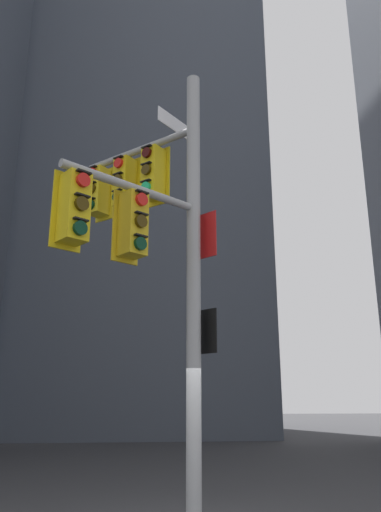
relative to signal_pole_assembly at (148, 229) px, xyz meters
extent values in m
cube|color=#4C5460|center=(-0.95, 25.63, 17.50)|extent=(16.42, 16.42, 44.71)
cylinder|color=#9EA0A3|center=(0.78, -0.15, -0.96)|extent=(0.24, 0.24, 7.79)
cylinder|color=#9EA0A3|center=(-0.21, 0.75, 1.87)|extent=(2.06, 1.89, 0.13)
cylinder|color=#9EA0A3|center=(-0.24, -0.91, 0.34)|extent=(2.10, 1.64, 0.13)
cube|color=yellow|center=(0.22, 0.62, 1.27)|extent=(0.38, 0.34, 1.14)
cube|color=yellow|center=(0.09, 0.48, 1.27)|extent=(0.48, 0.48, 1.00)
cylinder|color=#360605|center=(-0.05, 0.33, 1.62)|extent=(0.19, 0.18, 0.20)
cube|color=black|center=(-0.05, 0.33, 1.74)|extent=(0.21, 0.20, 0.02)
cylinder|color=#3C2C06|center=(-0.05, 0.33, 1.27)|extent=(0.19, 0.18, 0.20)
cube|color=black|center=(-0.05, 0.33, 1.39)|extent=(0.21, 0.20, 0.02)
cylinder|color=#19C672|center=(-0.05, 0.33, 0.92)|extent=(0.19, 0.18, 0.20)
cube|color=black|center=(-0.05, 0.33, 1.04)|extent=(0.21, 0.20, 0.02)
cube|color=yellow|center=(-0.33, 1.11, 1.27)|extent=(0.38, 0.34, 1.14)
cube|color=yellow|center=(-0.45, 0.97, 1.27)|extent=(0.48, 0.48, 1.00)
cylinder|color=red|center=(-0.59, 0.82, 1.62)|extent=(0.19, 0.18, 0.20)
cube|color=black|center=(-0.59, 0.82, 1.74)|extent=(0.21, 0.20, 0.02)
cylinder|color=#3C2C06|center=(-0.59, 0.82, 1.27)|extent=(0.19, 0.18, 0.20)
cube|color=black|center=(-0.59, 0.82, 1.39)|extent=(0.21, 0.20, 0.02)
cylinder|color=#06311C|center=(-0.59, 0.82, 0.92)|extent=(0.19, 0.18, 0.20)
cube|color=black|center=(-0.59, 0.82, 1.04)|extent=(0.21, 0.20, 0.02)
cube|color=yellow|center=(-0.87, 1.60, 1.27)|extent=(0.38, 0.34, 1.14)
cube|color=yellow|center=(-1.00, 1.46, 1.27)|extent=(0.48, 0.48, 1.00)
cylinder|color=red|center=(-1.13, 1.32, 1.62)|extent=(0.19, 0.18, 0.20)
cube|color=black|center=(-1.13, 1.31, 1.74)|extent=(0.21, 0.20, 0.02)
cylinder|color=#3C2C06|center=(-1.13, 1.32, 1.27)|extent=(0.19, 0.18, 0.20)
cube|color=black|center=(-1.13, 1.31, 1.39)|extent=(0.21, 0.20, 0.02)
cylinder|color=#06311C|center=(-1.13, 1.32, 0.92)|extent=(0.19, 0.18, 0.20)
cube|color=black|center=(-1.13, 1.31, 1.04)|extent=(0.21, 0.20, 0.02)
cube|color=gold|center=(-0.35, -0.76, -0.26)|extent=(0.40, 0.31, 1.14)
cube|color=gold|center=(-0.24, -0.91, -0.26)|extent=(0.48, 0.48, 1.00)
cylinder|color=red|center=(-0.11, -1.07, 0.09)|extent=(0.20, 0.17, 0.20)
cube|color=black|center=(-0.11, -1.08, 0.21)|extent=(0.22, 0.19, 0.02)
cylinder|color=#3C2C06|center=(-0.11, -1.07, -0.26)|extent=(0.20, 0.17, 0.20)
cube|color=black|center=(-0.11, -1.08, -0.14)|extent=(0.22, 0.19, 0.02)
cylinder|color=#06311C|center=(-0.11, -1.07, -0.61)|extent=(0.20, 0.17, 0.20)
cube|color=black|center=(-0.11, -1.08, -0.49)|extent=(0.22, 0.19, 0.02)
cube|color=yellow|center=(-1.16, -1.37, -0.26)|extent=(0.40, 0.31, 1.14)
cube|color=yellow|center=(-1.05, -1.53, -0.26)|extent=(0.48, 0.48, 1.00)
cylinder|color=red|center=(-0.93, -1.69, 0.09)|extent=(0.20, 0.17, 0.20)
cube|color=black|center=(-0.92, -1.69, 0.21)|extent=(0.22, 0.19, 0.02)
cylinder|color=#3C2C06|center=(-0.93, -1.69, -0.26)|extent=(0.20, 0.17, 0.20)
cube|color=black|center=(-0.92, -1.69, -0.14)|extent=(0.22, 0.19, 0.02)
cylinder|color=#06311C|center=(-0.93, -1.69, -0.61)|extent=(0.20, 0.17, 0.20)
cube|color=black|center=(-0.92, -1.69, -0.49)|extent=(0.22, 0.19, 0.02)
cube|color=white|center=(0.52, 0.09, 2.06)|extent=(0.79, 0.87, 0.28)
cube|color=#19479E|center=(0.52, 0.09, 2.06)|extent=(0.76, 0.83, 0.24)
cube|color=red|center=(0.95, -0.01, -0.11)|extent=(0.42, 0.51, 0.80)
cube|color=white|center=(0.95, -0.01, -0.11)|extent=(0.39, 0.47, 0.76)
cube|color=black|center=(0.95, -0.01, -1.75)|extent=(0.39, 0.48, 0.72)
cube|color=white|center=(0.95, -0.01, -1.75)|extent=(0.36, 0.44, 0.68)
camera|label=1|loc=(-0.12, -8.11, -2.80)|focal=34.93mm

